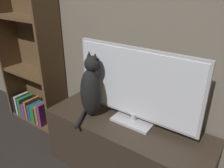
{
  "coord_description": "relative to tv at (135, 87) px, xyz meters",
  "views": [
    {
      "loc": [
        0.7,
        -0.21,
        1.45
      ],
      "look_at": [
        -0.12,
        0.95,
        0.79
      ],
      "focal_mm": 35.0,
      "sensor_mm": 36.0,
      "label": 1
    }
  ],
  "objects": [
    {
      "name": "wall_back",
      "position": [
        -0.03,
        0.21,
        0.51
      ],
      "size": [
        4.8,
        0.05,
        2.6
      ],
      "color": "#756B5B",
      "rests_on": "ground_plane"
    },
    {
      "name": "cat",
      "position": [
        -0.32,
        -0.11,
        -0.07
      ],
      "size": [
        0.19,
        0.31,
        0.51
      ],
      "rotation": [
        0.0,
        0.0,
        -0.15
      ],
      "color": "black",
      "rests_on": "tv_stand"
    },
    {
      "name": "tv",
      "position": [
        0.0,
        0.0,
        0.0
      ],
      "size": [
        0.95,
        0.19,
        0.57
      ],
      "color": "#B7B7BC",
      "rests_on": "tv_stand"
    },
    {
      "name": "tv_stand",
      "position": [
        -0.03,
        -0.06,
        -0.54
      ],
      "size": [
        1.29,
        0.45,
        0.49
      ],
      "color": "#33281E",
      "rests_on": "ground_plane"
    },
    {
      "name": "bookshelf",
      "position": [
        -1.29,
        0.08,
        -0.04
      ],
      "size": [
        0.73,
        0.28,
        1.74
      ],
      "color": "brown",
      "rests_on": "ground_plane"
    }
  ]
}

